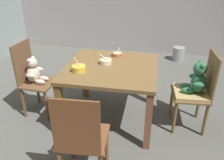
# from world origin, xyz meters

# --- Properties ---
(ground_plane) EXTENTS (5.20, 5.20, 0.04)m
(ground_plane) POSITION_xyz_m (0.00, 0.00, -0.02)
(ground_plane) COLOR #595954
(dining_table) EXTENTS (1.03, 1.01, 0.71)m
(dining_table) POSITION_xyz_m (0.00, 0.00, 0.60)
(dining_table) COLOR brown
(dining_table) RESTS_ON ground_plane
(teddy_chair_near_right) EXTENTS (0.42, 0.43, 0.92)m
(teddy_chair_near_right) POSITION_xyz_m (0.96, 0.03, 0.54)
(teddy_chair_near_right) COLOR brown
(teddy_chair_near_right) RESTS_ON ground_plane
(teddy_chair_near_left) EXTENTS (0.40, 0.42, 0.93)m
(teddy_chair_near_left) POSITION_xyz_m (-0.97, -0.02, 0.52)
(teddy_chair_near_left) COLOR brown
(teddy_chair_near_left) RESTS_ON ground_plane
(teddy_chair_near_front) EXTENTS (0.43, 0.42, 0.91)m
(teddy_chair_near_front) POSITION_xyz_m (-0.07, -0.96, 0.52)
(teddy_chair_near_front) COLOR brown
(teddy_chair_near_front) RESTS_ON ground_plane
(porridge_bowl_cream_center) EXTENTS (0.15, 0.14, 0.12)m
(porridge_bowl_cream_center) POSITION_xyz_m (-0.08, 0.07, 0.74)
(porridge_bowl_cream_center) COLOR beige
(porridge_bowl_cream_center) RESTS_ON dining_table
(porridge_bowl_yellow_near_left) EXTENTS (0.15, 0.15, 0.14)m
(porridge_bowl_yellow_near_left) POSITION_xyz_m (-0.32, -0.19, 0.74)
(porridge_bowl_yellow_near_left) COLOR gold
(porridge_bowl_yellow_near_left) RESTS_ON dining_table
(porridge_bowl_terracotta_far_center) EXTENTS (0.13, 0.13, 0.11)m
(porridge_bowl_terracotta_far_center) POSITION_xyz_m (0.01, 0.33, 0.73)
(porridge_bowl_terracotta_far_center) COLOR #B86A48
(porridge_bowl_terracotta_far_center) RESTS_ON dining_table
(metal_pail) EXTENTS (0.23, 0.23, 0.27)m
(metal_pail) POSITION_xyz_m (0.95, 2.15, 0.13)
(metal_pail) COLOR #93969B
(metal_pail) RESTS_ON ground_plane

